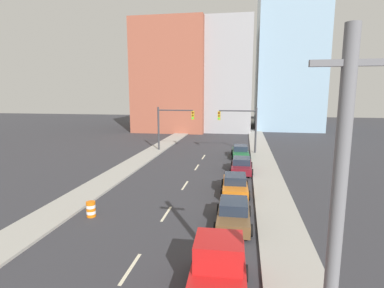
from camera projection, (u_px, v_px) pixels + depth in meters
The scene contains 19 objects.
sidewalk_left at pixel (171, 140), 48.54m from camera, with size 2.64×88.69×0.16m.
sidewalk_right at pixel (258, 142), 46.19m from camera, with size 2.64×88.69×0.16m.
lane_stripe_at_9m at pixel (130, 268), 12.96m from camera, with size 0.16×2.40×0.01m, color beige.
lane_stripe_at_15m at pixel (166, 214), 18.87m from camera, with size 0.16×2.40×0.01m, color beige.
lane_stripe_at_21m at pixel (185, 185), 24.73m from camera, with size 0.16×2.40×0.01m, color beige.
lane_stripe_at_27m at pixel (197, 167), 30.80m from camera, with size 0.16×2.40×0.01m, color beige.
lane_stripe_at_32m at pixel (204, 157), 35.77m from camera, with size 0.16×2.40×0.01m, color beige.
building_brick_left at pixel (175, 78), 62.43m from camera, with size 14.00×16.00×21.41m.
building_office_center at pixel (223, 78), 64.64m from camera, with size 12.00×20.00×21.62m.
building_glass_right at pixel (288, 45), 65.00m from camera, with size 13.00×20.00×36.01m.
traffic_signal_left at pixel (169, 122), 38.96m from camera, with size 4.89×0.35×5.78m.
traffic_signal_right at pixel (244, 124), 37.33m from camera, with size 4.89×0.35×5.78m.
utility_pole_right_near at pixel (336, 224), 6.76m from camera, with size 1.60×0.32×8.91m.
traffic_barrel at pixel (91, 209), 18.38m from camera, with size 0.56×0.56×0.95m.
pickup_truck_red at pixel (217, 283), 10.55m from camera, with size 2.44×5.73×2.22m.
sedan_brown at pixel (234, 213), 17.24m from camera, with size 2.14×4.38×1.45m.
sedan_orange at pixel (235, 185), 22.66m from camera, with size 2.24×4.46×1.46m.
sedan_maroon at pixel (242, 165), 28.88m from camera, with size 2.14×4.67×1.41m.
sedan_green at pixel (240, 152), 35.50m from camera, with size 2.28×4.69×1.45m.
Camera 1 is at (4.68, -2.33, 7.48)m, focal length 28.00 mm.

